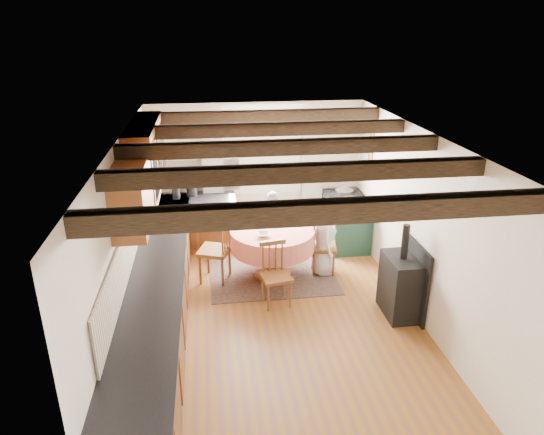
{
  "coord_description": "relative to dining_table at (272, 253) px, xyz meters",
  "views": [
    {
      "loc": [
        -0.82,
        -5.25,
        3.6
      ],
      "look_at": [
        0.0,
        0.8,
        1.15
      ],
      "focal_mm": 32.14,
      "sensor_mm": 36.0,
      "label": 1
    }
  ],
  "objects": [
    {
      "name": "floor",
      "position": [
        -0.07,
        -1.29,
        -0.38
      ],
      "size": [
        3.6,
        5.5,
        0.0
      ],
      "primitive_type": "cube",
      "color": "#8D591C",
      "rests_on": "ground"
    },
    {
      "name": "ceiling",
      "position": [
        -0.07,
        -1.29,
        2.02
      ],
      "size": [
        3.6,
        5.5,
        0.0
      ],
      "primitive_type": "cube",
      "color": "white",
      "rests_on": "ground"
    },
    {
      "name": "wall_back",
      "position": [
        -0.07,
        1.46,
        0.82
      ],
      "size": [
        3.6,
        0.0,
        2.4
      ],
      "primitive_type": "cube",
      "color": "silver",
      "rests_on": "ground"
    },
    {
      "name": "wall_front",
      "position": [
        -0.07,
        -4.04,
        0.82
      ],
      "size": [
        3.6,
        0.0,
        2.4
      ],
      "primitive_type": "cube",
      "color": "silver",
      "rests_on": "ground"
    },
    {
      "name": "wall_left",
      "position": [
        -1.87,
        -1.29,
        0.82
      ],
      "size": [
        0.0,
        5.5,
        2.4
      ],
      "primitive_type": "cube",
      "color": "silver",
      "rests_on": "ground"
    },
    {
      "name": "wall_right",
      "position": [
        1.73,
        -1.29,
        0.82
      ],
      "size": [
        0.0,
        5.5,
        2.4
      ],
      "primitive_type": "cube",
      "color": "silver",
      "rests_on": "ground"
    },
    {
      "name": "beam_a",
      "position": [
        -0.07,
        -3.29,
        1.93
      ],
      "size": [
        3.6,
        0.16,
        0.16
      ],
      "primitive_type": "cube",
      "color": "#3B2A18",
      "rests_on": "ceiling"
    },
    {
      "name": "beam_b",
      "position": [
        -0.07,
        -2.29,
        1.93
      ],
      "size": [
        3.6,
        0.16,
        0.16
      ],
      "primitive_type": "cube",
      "color": "#3B2A18",
      "rests_on": "ceiling"
    },
    {
      "name": "beam_c",
      "position": [
        -0.07,
        -1.29,
        1.93
      ],
      "size": [
        3.6,
        0.16,
        0.16
      ],
      "primitive_type": "cube",
      "color": "#3B2A18",
      "rests_on": "ceiling"
    },
    {
      "name": "beam_d",
      "position": [
        -0.07,
        -0.29,
        1.93
      ],
      "size": [
        3.6,
        0.16,
        0.16
      ],
      "primitive_type": "cube",
      "color": "#3B2A18",
      "rests_on": "ceiling"
    },
    {
      "name": "beam_e",
      "position": [
        -0.07,
        0.71,
        1.93
      ],
      "size": [
        3.6,
        0.16,
        0.16
      ],
      "primitive_type": "cube",
      "color": "#3B2A18",
      "rests_on": "ceiling"
    },
    {
      "name": "splash_left",
      "position": [
        -1.85,
        -0.99,
        0.82
      ],
      "size": [
        0.02,
        4.5,
        0.55
      ],
      "primitive_type": "cube",
      "color": "beige",
      "rests_on": "wall_left"
    },
    {
      "name": "splash_back",
      "position": [
        -1.07,
        1.44,
        0.82
      ],
      "size": [
        1.4,
        0.02,
        0.55
      ],
      "primitive_type": "cube",
      "color": "beige",
      "rests_on": "wall_back"
    },
    {
      "name": "base_cabinet_left",
      "position": [
        -1.57,
        -1.29,
        0.06
      ],
      "size": [
        0.6,
        5.3,
        0.88
      ],
      "primitive_type": "cube",
      "color": "brown",
      "rests_on": "floor"
    },
    {
      "name": "base_cabinet_back",
      "position": [
        -1.12,
        1.16,
        0.06
      ],
      "size": [
        1.3,
        0.6,
        0.88
      ],
      "primitive_type": "cube",
      "color": "brown",
      "rests_on": "floor"
    },
    {
      "name": "worktop_left",
      "position": [
        -1.55,
        -1.29,
        0.52
      ],
      "size": [
        0.64,
        5.3,
        0.04
      ],
      "primitive_type": "cube",
      "color": "black",
      "rests_on": "base_cabinet_left"
    },
    {
      "name": "worktop_back",
      "position": [
        -1.12,
        1.14,
        0.52
      ],
      "size": [
        1.3,
        0.64,
        0.04
      ],
      "primitive_type": "cube",
      "color": "black",
      "rests_on": "base_cabinet_back"
    },
    {
      "name": "wall_cabinet_glass",
      "position": [
        -1.7,
        -0.09,
        1.57
      ],
      "size": [
        0.34,
        1.8,
        0.9
      ],
      "primitive_type": "cube",
      "color": "brown",
      "rests_on": "wall_left"
    },
    {
      "name": "wall_cabinet_solid",
      "position": [
        -1.7,
        -1.59,
        1.52
      ],
      "size": [
        0.34,
        0.9,
        0.7
      ],
      "primitive_type": "cube",
      "color": "brown",
      "rests_on": "wall_left"
    },
    {
      "name": "window_frame",
      "position": [
        0.03,
        1.44,
        1.22
      ],
      "size": [
        1.34,
        0.03,
        1.54
      ],
      "primitive_type": "cube",
      "color": "white",
      "rests_on": "wall_back"
    },
    {
      "name": "window_pane",
      "position": [
        0.03,
        1.45,
        1.22
      ],
      "size": [
        1.2,
        0.01,
        1.4
      ],
      "primitive_type": "cube",
      "color": "white",
      "rests_on": "wall_back"
    },
    {
      "name": "curtain_left",
      "position": [
        -0.82,
        1.36,
        0.72
      ],
      "size": [
        0.35,
        0.1,
        2.1
      ],
      "primitive_type": "cube",
      "color": "#A2A79F",
      "rests_on": "wall_back"
    },
    {
      "name": "curtain_right",
      "position": [
        0.88,
        1.36,
        0.72
      ],
      "size": [
        0.35,
        0.1,
        2.1
      ],
      "primitive_type": "cube",
      "color": "#A2A79F",
      "rests_on": "wall_back"
    },
    {
      "name": "curtain_rod",
      "position": [
        0.03,
        1.36,
        1.82
      ],
      "size": [
        2.0,
        0.03,
        0.03
      ],
      "primitive_type": "cylinder",
      "rotation": [
        0.0,
        1.57,
        0.0
      ],
      "color": "black",
      "rests_on": "wall_back"
    },
    {
      "name": "wall_picture",
      "position": [
        1.7,
        1.01,
        1.32
      ],
      "size": [
        0.04,
        0.5,
        0.6
      ],
      "primitive_type": "cube",
      "color": "gold",
      "rests_on": "wall_right"
    },
    {
      "name": "wall_plate",
      "position": [
        0.98,
        1.43,
        1.32
      ],
      "size": [
        0.3,
        0.02,
        0.3
      ],
      "primitive_type": "cylinder",
      "rotation": [
        1.57,
        0.0,
        0.0
      ],
      "color": "silver",
      "rests_on": "wall_back"
    },
    {
      "name": "rug",
      "position": [
        0.0,
        0.0,
        -0.37
      ],
      "size": [
        1.89,
        1.47,
        0.01
      ],
      "primitive_type": "cube",
      "color": "#321C16",
      "rests_on": "floor"
    },
    {
      "name": "dining_table",
      "position": [
        0.0,
        0.0,
        0.0
      ],
      "size": [
        1.25,
        1.25,
        0.76
      ],
      "primitive_type": null,
      "color": "#E87462",
      "rests_on": "floor"
    },
    {
      "name": "chair_near",
      "position": [
        -0.06,
        -0.82,
        0.07
      ],
      "size": [
        0.45,
        0.46,
        0.89
      ],
      "primitive_type": null,
      "rotation": [
        0.0,
        0.0,
        0.17
      ],
      "color": "brown",
      "rests_on": "floor"
    },
    {
      "name": "chair_left",
      "position": [
        -0.86,
        -0.02,
        0.15
      ],
      "size": [
        0.59,
        0.58,
        1.05
      ],
      "primitive_type": null,
      "rotation": [
        0.0,
        0.0,
        -1.91
      ],
      "color": "brown",
      "rests_on": "floor"
    },
    {
      "name": "chair_right",
      "position": [
        0.79,
        0.01,
        0.08
      ],
      "size": [
        0.47,
        0.45,
        0.91
      ],
      "primitive_type": null,
      "rotation": [
        0.0,
        0.0,
        1.4
      ],
      "color": "brown",
      "rests_on": "floor"
    },
    {
      "name": "aga_range",
      "position": [
        1.4,
        0.91,
        0.07
      ],
      "size": [
        0.63,
        0.98,
        0.9
      ],
      "primitive_type": null,
      "color": "#173C32",
      "rests_on": "floor"
    },
    {
      "name": "cast_iron_stove",
      "position": [
        1.51,
        -1.27,
        0.26
      ],
      "size": [
        0.38,
        0.64,
        1.28
      ],
      "primitive_type": null,
      "color": "black",
      "rests_on": "floor"
    },
    {
      "name": "child_far",
      "position": [
        0.1,
        0.74,
        0.17
      ],
      "size": [
        0.44,
        0.33,
        1.11
      ],
      "primitive_type": "imported",
      "rotation": [
        0.0,
        0.0,
        2.97
      ],
      "color": "#535767",
      "rests_on": "floor"
    },
    {
      "name": "child_right",
      "position": [
        0.79,
        -0.01,
        0.21
      ],
      "size": [
        0.43,
        0.61,
        1.18
      ],
      "primitive_type": "imported",
      "rotation": [
        0.0,
        0.0,
        1.47
      ],
      "color": "silver",
      "rests_on": "floor"
    },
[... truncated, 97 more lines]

